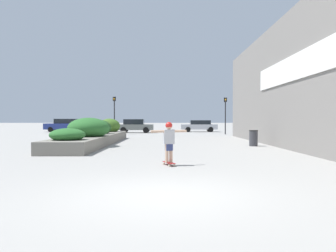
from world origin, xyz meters
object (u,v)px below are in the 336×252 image
object	(u,v)px
car_leftmost	(136,126)
traffic_light_left	(115,109)
car_center_left	(66,125)
car_rightmost	(200,126)
trash_bin	(254,138)
skateboard	(170,163)
traffic_light_right	(226,109)
skateboarder	(170,138)
car_center_right	(284,126)

from	to	relation	value
car_leftmost	traffic_light_left	size ratio (longest dim) A/B	1.06
car_center_left	car_rightmost	size ratio (longest dim) A/B	1.06
trash_bin	car_rightmost	xyz separation A→B (m)	(-0.98, 21.86, 0.30)
skateboard	car_leftmost	xyz separation A→B (m)	(-3.80, 26.72, 0.73)
skateboard	car_rightmost	world-z (taller)	car_rightmost
car_center_left	traffic_light_right	size ratio (longest dim) A/B	1.25
skateboard	traffic_light_right	xyz separation A→B (m)	(5.80, 22.63, 2.46)
skateboard	skateboarder	bearing A→B (deg)	-20.51
trash_bin	traffic_light_right	xyz separation A→B (m)	(1.02, 14.85, 2.08)
skateboard	trash_bin	xyz separation A→B (m)	(4.78, 7.79, 0.38)
trash_bin	traffic_light_right	distance (m)	15.03
skateboarder	traffic_light_right	size ratio (longest dim) A/B	0.35
car_center_left	traffic_light_left	world-z (taller)	traffic_light_left
skateboard	trash_bin	size ratio (longest dim) A/B	0.86
skateboard	car_leftmost	bearing A→B (deg)	77.58
skateboard	traffic_light_right	distance (m)	23.49
trash_bin	car_center_left	bearing A→B (deg)	128.65
trash_bin	traffic_light_left	distance (m)	18.27
car_rightmost	car_leftmost	bearing A→B (deg)	111.10
car_center_left	car_center_right	bearing A→B (deg)	-88.81
traffic_light_left	skateboard	bearing A→B (deg)	-76.40
trash_bin	car_center_right	xyz separation A→B (m)	(9.55, 22.40, 0.29)
skateboard	traffic_light_left	distance (m)	23.53
car_center_right	traffic_light_left	xyz separation A→B (m)	(-19.83, -7.44, 1.85)
trash_bin	car_center_left	world-z (taller)	car_center_left
car_leftmost	car_rightmost	world-z (taller)	car_leftmost
car_leftmost	car_center_left	distance (m)	9.35
skateboarder	car_leftmost	world-z (taller)	car_leftmost
car_leftmost	car_rightmost	bearing A→B (deg)	111.10
car_center_left	traffic_light_left	xyz separation A→B (m)	(7.18, -6.89, 1.76)
car_leftmost	traffic_light_left	distance (m)	4.68
car_leftmost	traffic_light_right	bearing A→B (deg)	66.96
traffic_light_left	traffic_light_right	bearing A→B (deg)	-0.54
skateboard	trash_bin	world-z (taller)	trash_bin
skateboard	traffic_light_right	world-z (taller)	traffic_light_right
skateboard	car_rightmost	bearing A→B (deg)	62.19
car_rightmost	traffic_light_left	size ratio (longest dim) A/B	1.15
car_center_right	traffic_light_right	xyz separation A→B (m)	(-8.53, -7.55, 1.79)
car_center_left	car_center_right	xyz separation A→B (m)	(27.02, 0.56, -0.09)
trash_bin	car_leftmost	world-z (taller)	car_leftmost
trash_bin	traffic_light_left	bearing A→B (deg)	124.51
car_leftmost	car_center_right	bearing A→B (deg)	100.82
trash_bin	car_center_left	xyz separation A→B (m)	(-17.47, 21.84, 0.37)
trash_bin	traffic_light_right	size ratio (longest dim) A/B	0.24
skateboard	car_center_right	bearing A→B (deg)	44.09
skateboarder	car_rightmost	world-z (taller)	car_rightmost
car_center_left	car_rightmost	xyz separation A→B (m)	(16.48, 0.02, -0.07)
car_leftmost	car_center_left	world-z (taller)	car_center_left
car_leftmost	car_rightmost	xyz separation A→B (m)	(7.59, 2.93, -0.06)
skateboard	car_center_right	size ratio (longest dim) A/B	0.20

